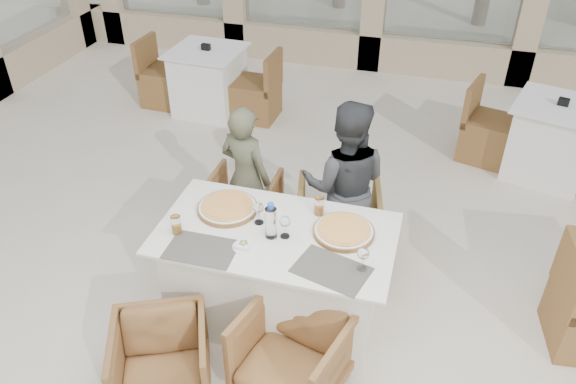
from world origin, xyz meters
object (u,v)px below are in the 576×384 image
(wine_glass_near, at_px, (285,226))
(diner_left, at_px, (246,177))
(wine_glass_centre, at_px, (259,212))
(olive_dish, at_px, (244,244))
(pizza_left, at_px, (227,207))
(bg_table_a, at_px, (209,81))
(armchair_far_right, at_px, (338,222))
(armchair_near_left, at_px, (162,361))
(pizza_right, at_px, (344,230))
(armchair_far_left, at_px, (243,203))
(bg_table_b, at_px, (552,140))
(beer_glass_right, at_px, (319,206))
(wine_glass_corner, at_px, (363,258))
(dining_table, at_px, (276,275))
(water_bottle, at_px, (271,220))
(beer_glass_left, at_px, (176,225))
(diner_right, at_px, (345,185))
(armchair_near_right, at_px, (294,351))

(wine_glass_near, bearing_deg, diner_left, 125.07)
(wine_glass_centre, bearing_deg, olive_dish, -92.85)
(pizza_left, height_order, bg_table_a, pizza_left)
(armchair_far_right, bearing_deg, armchair_near_left, 52.90)
(pizza_right, height_order, olive_dish, pizza_right)
(bg_table_a, bearing_deg, diner_left, -57.79)
(armchair_far_left, distance_m, bg_table_b, 3.14)
(wine_glass_near, height_order, beer_glass_right, wine_glass_near)
(bg_table_a, bearing_deg, armchair_near_left, -69.27)
(wine_glass_corner, distance_m, armchair_near_left, 1.41)
(wine_glass_corner, height_order, diner_left, diner_left)
(dining_table, bearing_deg, armchair_near_left, -120.97)
(water_bottle, bearing_deg, beer_glass_left, -167.50)
(diner_right, bearing_deg, bg_table_a, -54.10)
(diner_right, bearing_deg, bg_table_b, -140.96)
(wine_glass_centre, height_order, bg_table_b, wine_glass_centre)
(wine_glass_centre, relative_size, bg_table_a, 0.11)
(pizza_left, bearing_deg, armchair_far_left, 103.28)
(wine_glass_corner, height_order, bg_table_a, wine_glass_corner)
(water_bottle, bearing_deg, diner_left, 119.91)
(dining_table, relative_size, water_bottle, 5.97)
(beer_glass_left, distance_m, olive_dish, 0.48)
(diner_right, bearing_deg, beer_glass_right, 72.32)
(pizza_right, xyz_separation_m, armchair_far_left, (-1.02, 0.79, -0.53))
(armchair_far_left, bearing_deg, armchair_near_right, 120.92)
(beer_glass_right, height_order, bg_table_a, beer_glass_right)
(pizza_right, bearing_deg, bg_table_a, 127.31)
(wine_glass_centre, xyz_separation_m, olive_dish, (-0.01, -0.27, -0.07))
(dining_table, xyz_separation_m, olive_dish, (-0.16, -0.20, 0.41))
(olive_dish, height_order, bg_table_a, olive_dish)
(armchair_near_right, bearing_deg, armchair_far_right, 105.73)
(beer_glass_right, height_order, diner_right, diner_right)
(olive_dish, relative_size, bg_table_b, 0.07)
(wine_glass_centre, relative_size, armchair_far_right, 0.27)
(wine_glass_near, height_order, armchair_far_left, wine_glass_near)
(beer_glass_left, xyz_separation_m, armchair_far_right, (0.91, 1.00, -0.53))
(armchair_near_left, bearing_deg, armchair_near_right, -4.58)
(pizza_left, height_order, wine_glass_centre, wine_glass_centre)
(pizza_left, bearing_deg, armchair_far_right, 44.47)
(pizza_left, distance_m, armchair_near_right, 1.10)
(water_bottle, height_order, armchair_far_right, water_bottle)
(armchair_near_left, bearing_deg, diner_right, 38.52)
(beer_glass_right, height_order, armchair_near_left, beer_glass_right)
(diner_left, bearing_deg, bg_table_a, -43.52)
(dining_table, distance_m, pizza_right, 0.61)
(armchair_near_left, distance_m, diner_right, 1.85)
(bg_table_b, bearing_deg, armchair_near_right, -103.89)
(pizza_left, relative_size, diner_left, 0.34)
(beer_glass_right, relative_size, armchair_near_left, 0.22)
(diner_left, relative_size, diner_right, 0.89)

